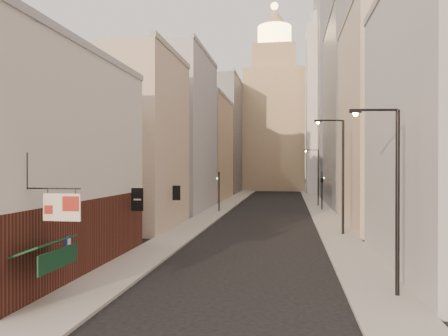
# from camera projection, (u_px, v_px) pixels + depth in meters

# --- Properties ---
(sidewalk_left) EXTENTS (3.00, 140.00, 0.15)m
(sidewalk_left) POSITION_uv_depth(u_px,v_px,m) (232.00, 202.00, 68.88)
(sidewalk_left) COLOR #9A968D
(sidewalk_left) RESTS_ON ground
(sidewalk_right) EXTENTS (3.00, 140.00, 0.15)m
(sidewalk_right) POSITION_uv_depth(u_px,v_px,m) (315.00, 203.00, 66.96)
(sidewalk_right) COLOR #9A968D
(sidewalk_right) RESTS_ON ground
(near_building_left) EXTENTS (8.30, 23.04, 12.30)m
(near_building_left) POSITION_uv_depth(u_px,v_px,m) (42.00, 162.00, 24.01)
(near_building_left) COLOR #50261D
(near_building_left) RESTS_ON ground
(left_bldg_beige) EXTENTS (8.00, 12.00, 16.00)m
(left_bldg_beige) POSITION_uv_depth(u_px,v_px,m) (133.00, 142.00, 40.96)
(left_bldg_beige) COLOR tan
(left_bldg_beige) RESTS_ON ground
(left_bldg_grey) EXTENTS (8.00, 16.00, 20.00)m
(left_bldg_grey) POSITION_uv_depth(u_px,v_px,m) (177.00, 133.00, 56.77)
(left_bldg_grey) COLOR #A1A2A7
(left_bldg_grey) RESTS_ON ground
(left_bldg_tan) EXTENTS (8.00, 18.00, 17.00)m
(left_bldg_tan) POSITION_uv_depth(u_px,v_px,m) (203.00, 150.00, 74.58)
(left_bldg_tan) COLOR tan
(left_bldg_tan) RESTS_ON ground
(left_bldg_wingrid) EXTENTS (8.00, 20.00, 24.00)m
(left_bldg_wingrid) POSITION_uv_depth(u_px,v_px,m) (221.00, 137.00, 94.34)
(left_bldg_wingrid) COLOR gray
(left_bldg_wingrid) RESTS_ON ground
(right_bldg_beige) EXTENTS (8.00, 16.00, 20.00)m
(right_bldg_beige) POSITION_uv_depth(u_px,v_px,m) (390.00, 121.00, 41.36)
(right_bldg_beige) COLOR tan
(right_bldg_beige) RESTS_ON ground
(right_bldg_wingrid) EXTENTS (8.00, 20.00, 26.00)m
(right_bldg_wingrid) POSITION_uv_depth(u_px,v_px,m) (358.00, 114.00, 61.12)
(right_bldg_wingrid) COLOR gray
(right_bldg_wingrid) RESTS_ON ground
(highrise) EXTENTS (21.00, 23.00, 51.20)m
(highrise) POSITION_uv_depth(u_px,v_px,m) (367.00, 67.00, 87.85)
(highrise) COLOR gray
(highrise) RESTS_ON ground
(clock_tower) EXTENTS (14.00, 14.00, 44.90)m
(clock_tower) POSITION_uv_depth(u_px,v_px,m) (274.00, 116.00, 104.55)
(clock_tower) COLOR tan
(clock_tower) RESTS_ON ground
(white_tower) EXTENTS (8.00, 8.00, 41.50)m
(white_tower) POSITION_uv_depth(u_px,v_px,m) (326.00, 103.00, 89.07)
(white_tower) COLOR silver
(white_tower) RESTS_ON ground
(streetlamp_near) EXTENTS (2.17, 0.44, 8.31)m
(streetlamp_near) POSITION_uv_depth(u_px,v_px,m) (393.00, 190.00, 19.04)
(streetlamp_near) COLOR black
(streetlamp_near) RESTS_ON ground
(streetlamp_mid) EXTENTS (2.48, 0.75, 9.60)m
(streetlamp_mid) POSITION_uv_depth(u_px,v_px,m) (340.00, 169.00, 36.03)
(streetlamp_mid) COLOR black
(streetlamp_mid) RESTS_ON ground
(streetlamp_far) EXTENTS (2.09, 0.57, 8.05)m
(streetlamp_far) POSITION_uv_depth(u_px,v_px,m) (317.00, 174.00, 61.63)
(streetlamp_far) COLOR black
(streetlamp_far) RESTS_ON ground
(traffic_light_left) EXTENTS (0.51, 0.36, 5.00)m
(traffic_light_left) POSITION_uv_depth(u_px,v_px,m) (219.00, 185.00, 53.88)
(traffic_light_left) COLOR black
(traffic_light_left) RESTS_ON ground
(traffic_light_right) EXTENTS (0.65, 0.64, 5.00)m
(traffic_light_right) POSITION_uv_depth(u_px,v_px,m) (322.00, 181.00, 55.96)
(traffic_light_right) COLOR black
(traffic_light_right) RESTS_ON ground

